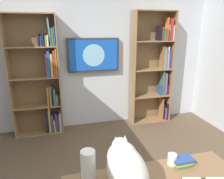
# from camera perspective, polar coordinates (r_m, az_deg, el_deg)

# --- Properties ---
(wall_back) EXTENTS (4.52, 0.06, 2.70)m
(wall_back) POSITION_cam_1_polar(r_m,az_deg,el_deg) (3.94, -4.69, 9.20)
(wall_back) COLOR silver
(wall_back) RESTS_ON ground
(bookshelf_left) EXTENTS (0.80, 0.28, 2.15)m
(bookshelf_left) POSITION_cam_1_polar(r_m,az_deg,el_deg) (4.18, 11.86, 5.81)
(bookshelf_left) COLOR #937047
(bookshelf_left) RESTS_ON ground
(bookshelf_right) EXTENTS (0.82, 0.28, 2.08)m
(bookshelf_right) POSITION_cam_1_polar(r_m,az_deg,el_deg) (3.79, -18.66, 2.67)
(bookshelf_right) COLOR #937047
(bookshelf_right) RESTS_ON ground
(wall_mounted_tv) EXTENTS (0.94, 0.07, 0.61)m
(wall_mounted_tv) POSITION_cam_1_polar(r_m,az_deg,el_deg) (3.85, -5.10, 9.36)
(wall_mounted_tv) COLOR #333338
(cat) EXTENTS (0.27, 0.59, 0.35)m
(cat) POSITION_cam_1_polar(r_m,az_deg,el_deg) (1.57, 3.69, -20.47)
(cat) COLOR silver
(cat) RESTS_ON desk
(paper_towel_roll) EXTENTS (0.11, 0.11, 0.27)m
(paper_towel_roll) POSITION_cam_1_polar(r_m,az_deg,el_deg) (1.65, -6.54, -20.40)
(paper_towel_roll) COLOR white
(paper_towel_roll) RESTS_ON desk
(coffee_mug) EXTENTS (0.08, 0.08, 0.10)m
(coffee_mug) POSITION_cam_1_polar(r_m,az_deg,el_deg) (1.94, 16.17, -17.92)
(coffee_mug) COLOR white
(coffee_mug) RESTS_ON desk
(desk_book_stack) EXTENTS (0.18, 0.12, 0.06)m
(desk_book_stack) POSITION_cam_1_polar(r_m,az_deg,el_deg) (1.97, 18.72, -18.09)
(desk_book_stack) COLOR #387A47
(desk_book_stack) RESTS_ON desk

